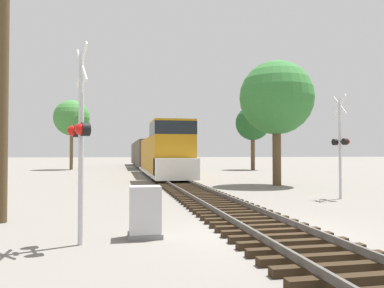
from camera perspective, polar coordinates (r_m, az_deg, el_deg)
name	(u,v)px	position (r m, az deg, el deg)	size (l,w,h in m)	color
ground_plane	(267,233)	(10.18, 11.33, -13.15)	(400.00, 400.00, 0.00)	slate
rail_track_bed	(267,228)	(10.15, 11.33, -12.40)	(2.60, 160.00, 0.31)	black
freight_train	(149,154)	(48.04, -6.60, -1.55)	(2.92, 49.29, 4.43)	#B77A14
crossing_signal_near	(80,134)	(8.88, -16.70, 1.49)	(0.59, 1.00, 4.55)	#B7B7BC
crossing_signal_far	(340,143)	(18.39, 21.67, 0.20)	(0.38, 1.01, 4.74)	#B7B7BC
relay_cabinet	(145,212)	(9.41, -7.17, -10.29)	(0.83, 0.67, 1.27)	slate
utility_pole	(2,74)	(12.83, -26.92, 9.47)	(1.80, 0.36, 8.76)	#4C3A23
tree_far_right	(276,98)	(25.12, 12.75, 6.81)	(4.80, 4.80, 8.11)	brown
tree_mid_background	(253,124)	(48.26, 9.24, 3.10)	(4.36, 4.36, 8.12)	brown
tree_deep_background	(72,118)	(50.63, -17.87, 3.78)	(4.55, 4.55, 8.94)	brown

